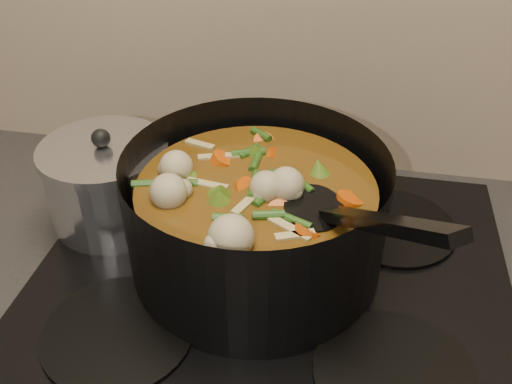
# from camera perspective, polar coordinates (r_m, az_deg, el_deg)

# --- Properties ---
(stovetop) EXTENTS (0.62, 0.54, 0.03)m
(stovetop) POSITION_cam_1_polar(r_m,az_deg,el_deg) (0.77, 1.44, -8.77)
(stovetop) COLOR black
(stovetop) RESTS_ON counter
(stockpot) EXTENTS (0.43, 0.43, 0.24)m
(stockpot) POSITION_cam_1_polar(r_m,az_deg,el_deg) (0.73, 0.05, -2.53)
(stockpot) COLOR black
(stockpot) RESTS_ON stovetop
(saucepan) EXTENTS (0.18, 0.18, 0.15)m
(saucepan) POSITION_cam_1_polar(r_m,az_deg,el_deg) (0.85, -14.50, 0.93)
(saucepan) COLOR silver
(saucepan) RESTS_ON stovetop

